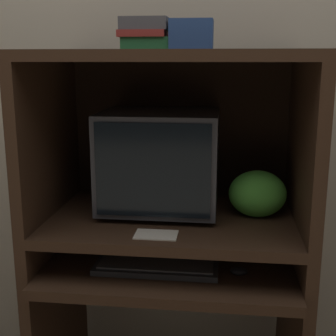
{
  "coord_description": "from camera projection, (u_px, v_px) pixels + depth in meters",
  "views": [
    {
      "loc": [
        0.18,
        -1.34,
        1.36
      ],
      "look_at": [
        -0.02,
        0.31,
        0.98
      ],
      "focal_mm": 50.0,
      "sensor_mm": 36.0,
      "label": 1
    }
  ],
  "objects": [
    {
      "name": "desk_monitor_shelf",
      "position": [
        172.0,
        224.0,
        1.75
      ],
      "size": [
        0.97,
        0.61,
        0.15
      ],
      "color": "#382316",
      "rests_on": "desk_base"
    },
    {
      "name": "keyboard",
      "position": [
        156.0,
        266.0,
        1.64
      ],
      "size": [
        0.43,
        0.16,
        0.03
      ],
      "color": "#2D2D30",
      "rests_on": "desk_base"
    },
    {
      "name": "paper_card",
      "position": [
        156.0,
        235.0,
        1.54
      ],
      "size": [
        0.14,
        0.09,
        0.0
      ],
      "color": "beige",
      "rests_on": "desk_monitor_shelf"
    },
    {
      "name": "wall_back",
      "position": [
        182.0,
        75.0,
        1.98
      ],
      "size": [
        6.0,
        0.06,
        2.6
      ],
      "color": "#B2A893",
      "rests_on": "ground_plane"
    },
    {
      "name": "book_stack",
      "position": [
        146.0,
        34.0,
        1.56
      ],
      "size": [
        0.17,
        0.15,
        0.11
      ],
      "color": "#236638",
      "rests_on": "hutch_upper"
    },
    {
      "name": "hutch_upper",
      "position": [
        173.0,
        107.0,
        1.68
      ],
      "size": [
        0.97,
        0.61,
        0.59
      ],
      "color": "#382316",
      "rests_on": "desk_monitor_shelf"
    },
    {
      "name": "storage_box",
      "position": [
        192.0,
        35.0,
        1.53
      ],
      "size": [
        0.14,
        0.12,
        0.1
      ],
      "color": "navy",
      "rests_on": "hutch_upper"
    },
    {
      "name": "snack_bag",
      "position": [
        257.0,
        194.0,
        1.71
      ],
      "size": [
        0.21,
        0.16,
        0.17
      ],
      "color": "green",
      "rests_on": "desk_monitor_shelf"
    },
    {
      "name": "mouse",
      "position": [
        239.0,
        271.0,
        1.6
      ],
      "size": [
        0.06,
        0.04,
        0.03
      ],
      "color": "black",
      "rests_on": "desk_base"
    },
    {
      "name": "desk_base",
      "position": [
        171.0,
        313.0,
        1.79
      ],
      "size": [
        0.97,
        0.65,
        0.64
      ],
      "color": "#382316",
      "rests_on": "ground_plane"
    },
    {
      "name": "crt_monitor",
      "position": [
        160.0,
        160.0,
        1.76
      ],
      "size": [
        0.43,
        0.39,
        0.38
      ],
      "color": "#333338",
      "rests_on": "desk_monitor_shelf"
    }
  ]
}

